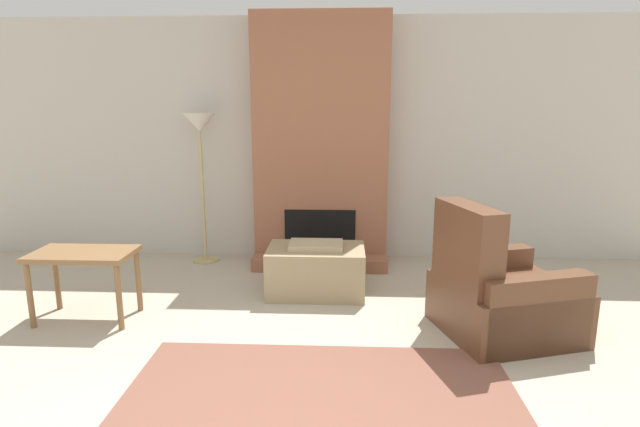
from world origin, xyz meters
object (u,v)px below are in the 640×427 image
object	(u,v)px
side_table	(84,262)
floor_lamp_left	(200,135)
armchair	(496,297)
ottoman	(316,270)

from	to	relation	value
side_table	floor_lamp_left	xyz separation A→B (m)	(0.53, 1.56, 0.90)
side_table	floor_lamp_left	distance (m)	1.88
armchair	floor_lamp_left	distance (m)	3.33
armchair	floor_lamp_left	xyz separation A→B (m)	(-2.66, 1.68, 1.09)
ottoman	side_table	world-z (taller)	side_table
ottoman	floor_lamp_left	size ratio (longest dim) A/B	0.54
ottoman	floor_lamp_left	world-z (taller)	floor_lamp_left
armchair	floor_lamp_left	world-z (taller)	floor_lamp_left
side_table	floor_lamp_left	size ratio (longest dim) A/B	0.48
ottoman	floor_lamp_left	distance (m)	1.95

